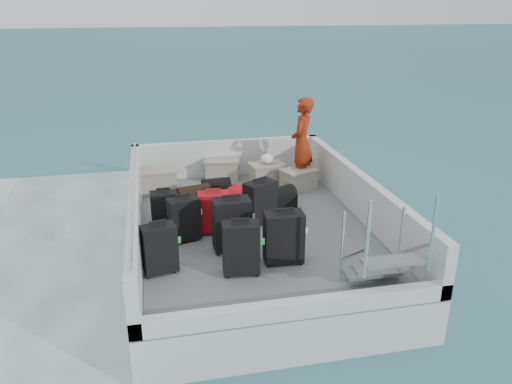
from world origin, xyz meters
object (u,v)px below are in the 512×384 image
crate_0 (157,181)px  suitcase_2 (164,210)px  suitcase_1 (184,220)px  passenger (302,143)px  suitcase_4 (232,225)px  suitcase_3 (241,249)px  suitcase_7 (260,203)px  crate_3 (299,180)px  suitcase_5 (214,213)px  suitcase_6 (284,238)px  crate_1 (222,170)px  crate_2 (267,174)px  suitcase_0 (160,250)px  suitcase_8 (250,200)px

crate_0 → suitcase_2: bearing=-87.6°
suitcase_1 → passenger: bearing=25.5°
suitcase_4 → suitcase_3: bearing=-91.7°
suitcase_7 → suitcase_2: bearing=146.8°
suitcase_1 → crate_3: (2.19, 1.68, -0.15)m
suitcase_4 → crate_3: suitcase_4 is taller
suitcase_3 → suitcase_5: size_ratio=1.12×
suitcase_6 → crate_1: (-0.30, 3.42, -0.16)m
crate_0 → crate_1: 1.31m
suitcase_6 → passenger: 3.02m
suitcase_6 → crate_0: suitcase_6 is taller
suitcase_5 → crate_1: (0.47, 2.32, -0.12)m
suitcase_5 → crate_1: size_ratio=0.99×
crate_1 → suitcase_1: bearing=-110.0°
crate_0 → crate_2: 2.02m
suitcase_2 → passenger: size_ratio=0.35×
crate_3 → suitcase_1: bearing=-142.6°
suitcase_0 → suitcase_2: suitcase_0 is taller
crate_3 → suitcase_3: bearing=-119.7°
suitcase_0 → passenger: passenger is taller
suitcase_0 → crate_0: (0.05, 2.93, -0.13)m
suitcase_3 → suitcase_7: size_ratio=1.03×
suitcase_2 → suitcase_7: (1.44, -0.13, 0.05)m
suitcase_4 → crate_2: (1.09, 2.53, -0.19)m
crate_0 → crate_2: size_ratio=1.09×
suitcase_1 → suitcase_5: bearing=8.9°
crate_1 → suitcase_3: bearing=-94.7°
suitcase_1 → crate_2: (1.70, 2.10, -0.14)m
suitcase_3 → crate_3: size_ratio=1.20×
suitcase_1 → crate_1: size_ratio=1.03×
suitcase_8 → crate_0: crate_0 is taller
suitcase_1 → suitcase_7: suitcase_7 is taller
suitcase_5 → passenger: (1.85, 1.69, 0.51)m
crate_0 → crate_1: bearing=19.3°
suitcase_5 → suitcase_4: bearing=-71.2°
suitcase_6 → suitcase_8: 1.88m
suitcase_2 → crate_3: (2.45, 1.18, -0.11)m
suitcase_8 → passenger: 1.61m
suitcase_5 → crate_2: (1.26, 1.91, -0.13)m
suitcase_5 → suitcase_3: bearing=-78.8°
suitcase_2 → crate_0: bearing=91.9°
suitcase_2 → suitcase_3: bearing=-61.7°
suitcase_5 → suitcase_6: (0.76, -1.09, 0.04)m
suitcase_3 → crate_0: (-0.93, 3.17, -0.15)m
suitcase_1 → crate_3: suitcase_1 is taller
suitcase_0 → crate_0: suitcase_0 is taller
suitcase_4 → suitcase_7: (0.57, 0.80, -0.04)m
suitcase_3 → crate_3: (1.58, 2.76, -0.17)m
suitcase_6 → crate_3: bearing=72.5°
crate_0 → crate_2: bearing=0.6°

